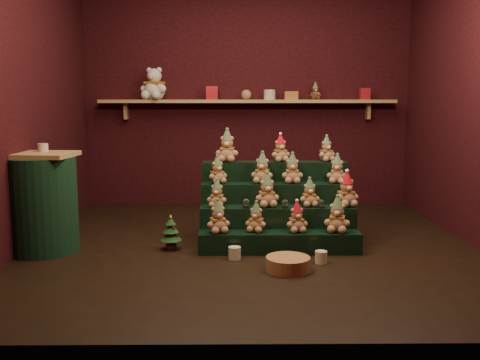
{
  "coord_description": "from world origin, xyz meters",
  "views": [
    {
      "loc": [
        -0.16,
        -4.73,
        1.3
      ],
      "look_at": [
        -0.11,
        0.25,
        0.57
      ],
      "focal_mm": 40.0,
      "sensor_mm": 36.0,
      "label": 1
    }
  ],
  "objects_px": {
    "white_bear": "(154,79)",
    "brown_bear": "(315,91)",
    "snow_globe_a": "(246,203)",
    "snow_globe_c": "(321,204)",
    "side_table": "(42,203)",
    "riser_tier_front": "(280,242)",
    "mini_christmas_tree": "(171,232)",
    "mug_left": "(235,253)",
    "mug_right": "(321,257)",
    "wicker_basket": "(288,264)",
    "snow_globe_b": "(285,204)"
  },
  "relations": [
    {
      "from": "mug_right",
      "to": "wicker_basket",
      "type": "xyz_separation_m",
      "value": [
        -0.29,
        -0.19,
        0.0
      ]
    },
    {
      "from": "snow_globe_a",
      "to": "snow_globe_b",
      "type": "relative_size",
      "value": 1.11
    },
    {
      "from": "white_bear",
      "to": "wicker_basket",
      "type": "bearing_deg",
      "value": -40.24
    },
    {
      "from": "riser_tier_front",
      "to": "wicker_basket",
      "type": "relative_size",
      "value": 4.06
    },
    {
      "from": "riser_tier_front",
      "to": "mini_christmas_tree",
      "type": "relative_size",
      "value": 4.37
    },
    {
      "from": "mini_christmas_tree",
      "to": "riser_tier_front",
      "type": "bearing_deg",
      "value": -5.81
    },
    {
      "from": "wicker_basket",
      "to": "white_bear",
      "type": "relative_size",
      "value": 0.71
    },
    {
      "from": "snow_globe_a",
      "to": "side_table",
      "type": "height_order",
      "value": "side_table"
    },
    {
      "from": "mug_left",
      "to": "snow_globe_c",
      "type": "bearing_deg",
      "value": 24.88
    },
    {
      "from": "brown_bear",
      "to": "wicker_basket",
      "type": "bearing_deg",
      "value": -109.71
    },
    {
      "from": "wicker_basket",
      "to": "white_bear",
      "type": "height_order",
      "value": "white_bear"
    },
    {
      "from": "snow_globe_c",
      "to": "brown_bear",
      "type": "distance_m",
      "value": 2.17
    },
    {
      "from": "snow_globe_c",
      "to": "mug_right",
      "type": "height_order",
      "value": "snow_globe_c"
    },
    {
      "from": "side_table",
      "to": "mug_right",
      "type": "height_order",
      "value": "side_table"
    },
    {
      "from": "mini_christmas_tree",
      "to": "mug_right",
      "type": "height_order",
      "value": "mini_christmas_tree"
    },
    {
      "from": "riser_tier_front",
      "to": "mug_left",
      "type": "relative_size",
      "value": 13.48
    },
    {
      "from": "snow_globe_c",
      "to": "brown_bear",
      "type": "bearing_deg",
      "value": 83.7
    },
    {
      "from": "side_table",
      "to": "brown_bear",
      "type": "bearing_deg",
      "value": 42.43
    },
    {
      "from": "side_table",
      "to": "wicker_basket",
      "type": "xyz_separation_m",
      "value": [
        2.08,
        -0.57,
        -0.37
      ]
    },
    {
      "from": "snow_globe_b",
      "to": "riser_tier_front",
      "type": "bearing_deg",
      "value": -110.13
    },
    {
      "from": "snow_globe_a",
      "to": "brown_bear",
      "type": "distance_m",
      "value": 2.33
    },
    {
      "from": "snow_globe_a",
      "to": "brown_bear",
      "type": "relative_size",
      "value": 0.43
    },
    {
      "from": "snow_globe_a",
      "to": "snow_globe_c",
      "type": "distance_m",
      "value": 0.67
    },
    {
      "from": "mug_left",
      "to": "wicker_basket",
      "type": "distance_m",
      "value": 0.52
    },
    {
      "from": "snow_globe_a",
      "to": "wicker_basket",
      "type": "relative_size",
      "value": 0.25
    },
    {
      "from": "side_table",
      "to": "brown_bear",
      "type": "relative_size",
      "value": 4.33
    },
    {
      "from": "mug_left",
      "to": "white_bear",
      "type": "xyz_separation_m",
      "value": [
        -0.97,
        2.26,
        1.51
      ]
    },
    {
      "from": "mug_left",
      "to": "white_bear",
      "type": "distance_m",
      "value": 2.89
    },
    {
      "from": "riser_tier_front",
      "to": "mug_left",
      "type": "xyz_separation_m",
      "value": [
        -0.39,
        -0.2,
        -0.04
      ]
    },
    {
      "from": "white_bear",
      "to": "brown_bear",
      "type": "height_order",
      "value": "white_bear"
    },
    {
      "from": "white_bear",
      "to": "brown_bear",
      "type": "xyz_separation_m",
      "value": [
        1.95,
        0.0,
        -0.14
      ]
    },
    {
      "from": "side_table",
      "to": "wicker_basket",
      "type": "bearing_deg",
      "value": -9.88
    },
    {
      "from": "snow_globe_c",
      "to": "wicker_basket",
      "type": "distance_m",
      "value": 0.83
    },
    {
      "from": "snow_globe_a",
      "to": "mug_left",
      "type": "relative_size",
      "value": 0.82
    },
    {
      "from": "snow_globe_b",
      "to": "snow_globe_c",
      "type": "relative_size",
      "value": 1.0
    },
    {
      "from": "snow_globe_c",
      "to": "brown_bear",
      "type": "relative_size",
      "value": 0.38
    },
    {
      "from": "mini_christmas_tree",
      "to": "wicker_basket",
      "type": "relative_size",
      "value": 0.93
    },
    {
      "from": "mug_left",
      "to": "mug_right",
      "type": "bearing_deg",
      "value": -9.55
    },
    {
      "from": "snow_globe_c",
      "to": "brown_bear",
      "type": "height_order",
      "value": "brown_bear"
    },
    {
      "from": "white_bear",
      "to": "brown_bear",
      "type": "distance_m",
      "value": 1.96
    },
    {
      "from": "snow_globe_b",
      "to": "white_bear",
      "type": "distance_m",
      "value": 2.64
    },
    {
      "from": "snow_globe_b",
      "to": "side_table",
      "type": "relative_size",
      "value": 0.09
    },
    {
      "from": "mini_christmas_tree",
      "to": "wicker_basket",
      "type": "height_order",
      "value": "mini_christmas_tree"
    },
    {
      "from": "mug_right",
      "to": "brown_bear",
      "type": "height_order",
      "value": "brown_bear"
    },
    {
      "from": "snow_globe_a",
      "to": "mini_christmas_tree",
      "type": "height_order",
      "value": "snow_globe_a"
    },
    {
      "from": "riser_tier_front",
      "to": "brown_bear",
      "type": "xyz_separation_m",
      "value": [
        0.59,
        2.06,
        1.33
      ]
    },
    {
      "from": "wicker_basket",
      "to": "white_bear",
      "type": "xyz_separation_m",
      "value": [
        -1.38,
        2.57,
        1.51
      ]
    },
    {
      "from": "snow_globe_b",
      "to": "brown_bear",
      "type": "distance_m",
      "value": 2.23
    },
    {
      "from": "white_bear",
      "to": "riser_tier_front",
      "type": "bearing_deg",
      "value": -35.12
    },
    {
      "from": "mini_christmas_tree",
      "to": "mug_left",
      "type": "xyz_separation_m",
      "value": [
        0.56,
        -0.3,
        -0.1
      ]
    }
  ]
}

